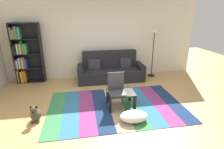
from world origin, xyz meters
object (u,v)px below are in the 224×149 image
coffee_table (121,95)px  pouf (134,116)px  tv_remote (117,93)px  folding_chair (117,88)px  bookshelf (24,54)px  couch (111,71)px  standing_lamp (154,36)px  dog (36,114)px

coffee_table → pouf: coffee_table is taller
tv_remote → folding_chair: 0.13m
pouf → folding_chair: 0.82m
bookshelf → coffee_table: (2.75, -2.19, -0.65)m
couch → tv_remote: couch is taller
coffee_table → folding_chair: 0.24m
bookshelf → coffee_table: bearing=-38.5°
bookshelf → coffee_table: size_ratio=2.92×
coffee_table → pouf: size_ratio=1.09×
bookshelf → tv_remote: (2.64, -2.25, -0.57)m
couch → standing_lamp: standing_lamp is taller
folding_chair → pouf: bearing=-40.4°
bookshelf → dog: (0.77, -2.49, -0.81)m
couch → dog: 3.00m
bookshelf → dog: bearing=-72.7°
couch → folding_chair: 1.96m
bookshelf → dog: bookshelf is taller
pouf → tv_remote: bearing=112.0°
couch → tv_remote: size_ratio=15.07×
folding_chair → tv_remote: bearing=-56.8°
standing_lamp → tv_remote: bearing=-129.8°
couch → pouf: 2.61m
tv_remote → dog: bearing=-151.7°
coffee_table → couch: bearing=88.2°
folding_chair → dog: bearing=-143.5°
pouf → folding_chair: folding_chair is taller
pouf → standing_lamp: (1.50, 2.73, 1.35)m
standing_lamp → coffee_table: bearing=-128.7°
dog → folding_chair: size_ratio=0.44×
pouf → coffee_table: bearing=101.5°
coffee_table → tv_remote: 0.15m
couch → folding_chair: bearing=-95.2°
bookshelf → standing_lamp: (4.39, -0.15, 0.49)m
dog → standing_lamp: standing_lamp is taller
standing_lamp → folding_chair: standing_lamp is taller
coffee_table → dog: (-1.98, -0.30, -0.17)m
dog → folding_chair: bearing=8.1°
dog → tv_remote: bearing=7.2°
folding_chair → couch: bearing=113.1°
folding_chair → bookshelf: bearing=168.2°
couch → dog: size_ratio=5.69×
couch → dog: (-2.04, -2.20, -0.18)m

